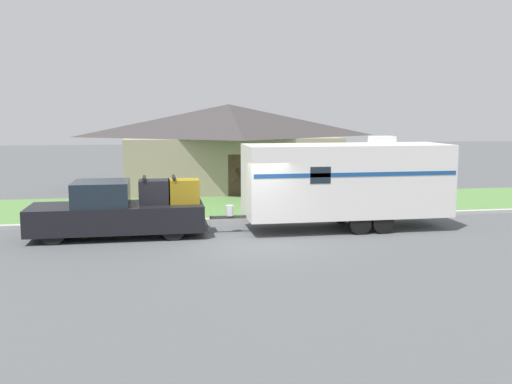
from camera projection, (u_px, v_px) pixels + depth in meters
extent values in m
plane|color=#515456|center=(255.00, 243.00, 18.16)|extent=(120.00, 120.00, 0.00)
cube|color=#ADADA8|center=(238.00, 220.00, 21.81)|extent=(80.00, 0.30, 0.14)
cube|color=#568442|center=(227.00, 206.00, 25.38)|extent=(80.00, 7.00, 0.03)
cube|color=gray|center=(229.00, 162.00, 31.65)|extent=(11.09, 7.23, 2.85)
pyramid|color=#3D3838|center=(229.00, 120.00, 31.33)|extent=(11.98, 7.81, 1.75)
cube|color=#4C3828|center=(238.00, 176.00, 28.20)|extent=(1.00, 0.06, 2.10)
cylinder|color=black|center=(53.00, 232.00, 17.91)|extent=(0.83, 0.28, 0.83)
cylinder|color=black|center=(61.00, 222.00, 19.57)|extent=(0.83, 0.28, 0.83)
cylinder|color=black|center=(173.00, 227.00, 18.56)|extent=(0.83, 0.28, 0.83)
cylinder|color=black|center=(172.00, 218.00, 20.21)|extent=(0.83, 0.28, 0.83)
cube|color=black|center=(83.00, 218.00, 18.85)|extent=(3.47, 2.06, 0.86)
cube|color=#19232D|center=(101.00, 193.00, 18.84)|extent=(1.80, 1.90, 0.79)
cube|color=black|center=(170.00, 216.00, 19.34)|extent=(2.23, 2.06, 0.86)
cube|color=#333333|center=(204.00, 223.00, 19.58)|extent=(0.12, 1.85, 0.20)
cube|color=black|center=(154.00, 192.00, 19.14)|extent=(1.02, 0.87, 0.80)
cube|color=black|center=(144.00, 178.00, 19.02)|extent=(0.10, 0.95, 0.08)
cube|color=olive|center=(184.00, 191.00, 19.31)|extent=(1.02, 0.87, 0.80)
cube|color=black|center=(174.00, 177.00, 19.19)|extent=(0.10, 0.95, 0.08)
cylinder|color=black|center=(360.00, 224.00, 19.45)|extent=(0.75, 0.22, 0.75)
cylinder|color=black|center=(340.00, 213.00, 21.50)|extent=(0.75, 0.22, 0.75)
cylinder|color=black|center=(383.00, 223.00, 19.59)|extent=(0.75, 0.22, 0.75)
cylinder|color=black|center=(361.00, 212.00, 21.64)|extent=(0.75, 0.22, 0.75)
cube|color=silver|center=(346.00, 180.00, 20.25)|extent=(7.22, 2.38, 2.52)
cube|color=navy|center=(358.00, 175.00, 19.04)|extent=(7.08, 0.01, 0.14)
cube|color=#383838|center=(228.00, 217.00, 19.69)|extent=(1.26, 0.12, 0.10)
cylinder|color=silver|center=(230.00, 210.00, 19.67)|extent=(0.28, 0.28, 0.36)
cube|color=silver|center=(382.00, 140.00, 20.28)|extent=(0.80, 0.68, 0.28)
cube|color=#19232D|center=(321.00, 175.00, 18.82)|extent=(0.70, 0.01, 0.56)
cylinder|color=brown|center=(414.00, 199.00, 23.70)|extent=(0.09, 0.09, 1.14)
cube|color=#B2B2B2|center=(414.00, 183.00, 23.61)|extent=(0.48, 0.20, 0.22)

